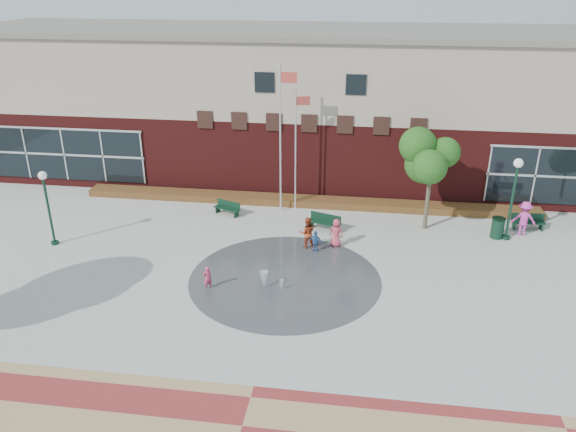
# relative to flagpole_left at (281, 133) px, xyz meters

# --- Properties ---
(ground) EXTENTS (120.00, 120.00, 0.00)m
(ground) POSITION_rel_flagpole_left_xyz_m (1.29, -10.52, -4.53)
(ground) COLOR #666056
(ground) RESTS_ON ground
(plaza_concrete) EXTENTS (46.00, 18.00, 0.01)m
(plaza_concrete) POSITION_rel_flagpole_left_xyz_m (1.29, -6.52, -4.53)
(plaza_concrete) COLOR #A8A8A0
(plaza_concrete) RESTS_ON ground
(splash_pad) EXTENTS (8.40, 8.40, 0.01)m
(splash_pad) POSITION_rel_flagpole_left_xyz_m (1.29, -7.52, -4.53)
(splash_pad) COLOR #383A3D
(splash_pad) RESTS_ON ground
(library_building) EXTENTS (44.40, 10.40, 9.20)m
(library_building) POSITION_rel_flagpole_left_xyz_m (1.29, 6.96, 0.11)
(library_building) COLOR #511414
(library_building) RESTS_ON ground
(flower_bed) EXTENTS (26.00, 1.20, 0.40)m
(flower_bed) POSITION_rel_flagpole_left_xyz_m (1.29, 1.08, -4.53)
(flower_bed) COLOR maroon
(flower_bed) RESTS_ON ground
(flagpole_left) EXTENTS (0.96, 0.16, 8.14)m
(flagpole_left) POSITION_rel_flagpole_left_xyz_m (0.00, 0.00, 0.00)
(flagpole_left) COLOR silver
(flagpole_left) RESTS_ON ground
(flagpole_right) EXTENTS (0.80, 0.31, 6.75)m
(flagpole_right) POSITION_rel_flagpole_left_xyz_m (0.75, 0.50, -0.76)
(flagpole_right) COLOR silver
(flagpole_right) RESTS_ON ground
(lamp_left) EXTENTS (0.40, 0.40, 3.80)m
(lamp_left) POSITION_rel_flagpole_left_xyz_m (-10.48, -5.71, -2.17)
(lamp_left) COLOR #123222
(lamp_left) RESTS_ON ground
(lamp_right) EXTENTS (0.45, 0.45, 4.25)m
(lamp_right) POSITION_rel_flagpole_left_xyz_m (11.73, -1.99, -1.89)
(lamp_right) COLOR #123222
(lamp_right) RESTS_ON ground
(bench_left) EXTENTS (1.58, 1.01, 0.77)m
(bench_left) POSITION_rel_flagpole_left_xyz_m (-2.90, -0.95, -4.28)
(bench_left) COLOR #123222
(bench_left) RESTS_ON ground
(bench_mid) EXTENTS (1.77, 1.03, 0.86)m
(bench_mid) POSITION_rel_flagpole_left_xyz_m (2.58, -2.20, -4.26)
(bench_mid) COLOR #123222
(bench_mid) RESTS_ON ground
(bench_right) EXTENTS (1.69, 0.56, 0.84)m
(bench_right) POSITION_rel_flagpole_left_xyz_m (13.08, -0.62, -4.26)
(bench_right) COLOR #123222
(bench_right) RESTS_ON ground
(trash_can) EXTENTS (0.67, 0.67, 1.10)m
(trash_can) POSITION_rel_flagpole_left_xyz_m (11.29, -1.90, -3.98)
(trash_can) COLOR #123222
(trash_can) RESTS_ON ground
(tree_mid) EXTENTS (3.06, 3.06, 5.16)m
(tree_mid) POSITION_rel_flagpole_left_xyz_m (7.79, -1.25, -0.78)
(tree_mid) COLOR #41382A
(tree_mid) RESTS_ON ground
(water_jet_a) EXTENTS (0.39, 0.39, 0.76)m
(water_jet_a) POSITION_rel_flagpole_left_xyz_m (0.52, -8.39, -4.53)
(water_jet_a) COLOR white
(water_jet_a) RESTS_ON ground
(water_jet_b) EXTENTS (0.21, 0.21, 0.47)m
(water_jet_b) POSITION_rel_flagpole_left_xyz_m (1.28, -8.45, -4.53)
(water_jet_b) COLOR white
(water_jet_b) RESTS_ON ground
(child_splash) EXTENTS (0.46, 0.44, 1.06)m
(child_splash) POSITION_rel_flagpole_left_xyz_m (-1.84, -8.76, -4.00)
(child_splash) COLOR #D23C5F
(child_splash) RESTS_ON ground
(adult_red) EXTENTS (0.89, 0.75, 1.61)m
(adult_red) POSITION_rel_flagpole_left_xyz_m (1.91, -4.34, -3.73)
(adult_red) COLOR #A93C1F
(adult_red) RESTS_ON ground
(adult_pink) EXTENTS (0.80, 0.63, 1.44)m
(adult_pink) POSITION_rel_flagpole_left_xyz_m (3.30, -3.97, -3.82)
(adult_pink) COLOR #CD4257
(adult_pink) RESTS_ON ground
(child_blue) EXTENTS (0.69, 0.42, 1.10)m
(child_blue) POSITION_rel_flagpole_left_xyz_m (2.37, -4.73, -3.98)
(child_blue) COLOR #3260A8
(child_blue) RESTS_ON ground
(person_bench) EXTENTS (1.25, 0.81, 1.83)m
(person_bench) POSITION_rel_flagpole_left_xyz_m (12.63, -1.37, -3.62)
(person_bench) COLOR #D53DA6
(person_bench) RESTS_ON ground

